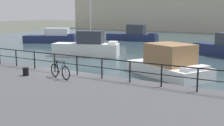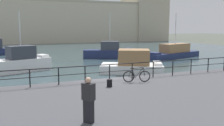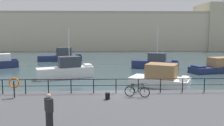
{
  "view_description": "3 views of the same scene",
  "coord_description": "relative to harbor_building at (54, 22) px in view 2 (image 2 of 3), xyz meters",
  "views": [
    {
      "loc": [
        11.07,
        -12.86,
        4.2
      ],
      "look_at": [
        1.94,
        2.01,
        1.13
      ],
      "focal_mm": 45.46,
      "sensor_mm": 36.0,
      "label": 1
    },
    {
      "loc": [
        -6.21,
        -15.56,
        4.29
      ],
      "look_at": [
        1.44,
        3.06,
        1.37
      ],
      "focal_mm": 39.82,
      "sensor_mm": 36.0,
      "label": 2
    },
    {
      "loc": [
        -1.14,
        -17.63,
        5.25
      ],
      "look_at": [
        -0.4,
        5.31,
        2.29
      ],
      "focal_mm": 37.49,
      "sensor_mm": 36.0,
      "label": 3
    }
  ],
  "objects": [
    {
      "name": "ground_plane",
      "position": [
        -5.57,
        -56.49,
        -5.69
      ],
      "size": [
        240.0,
        240.0,
        0.0
      ],
      "primitive_type": "plane",
      "color": "#4C5147"
    },
    {
      "name": "water_basin",
      "position": [
        -5.57,
        -26.29,
        -5.68
      ],
      "size": [
        80.0,
        60.0,
        0.01
      ],
      "primitive_type": "cube",
      "color": "#33474C",
      "rests_on": "ground_plane"
    },
    {
      "name": "quay_promenade",
      "position": [
        -5.57,
        -62.99,
        -5.28
      ],
      "size": [
        56.0,
        13.0,
        0.83
      ],
      "primitive_type": "cube",
      "color": "#47474C",
      "rests_on": "ground_plane"
    },
    {
      "name": "harbor_building",
      "position": [
        0.0,
        0.0,
        0.0
      ],
      "size": [
        79.85,
        13.36,
        14.18
      ],
      "color": "#C1B79E",
      "rests_on": "ground_plane"
    },
    {
      "name": "moored_small_launch",
      "position": [
        0.88,
        -40.09,
        -4.81
      ],
      "size": [
        6.96,
        4.28,
        6.35
      ],
      "rotation": [
        0.0,
        0.0,
        -0.38
      ],
      "color": "navy",
      "rests_on": "water_basin"
    },
    {
      "name": "moored_blue_motorboat",
      "position": [
        -11.18,
        -46.87,
        -4.74
      ],
      "size": [
        6.72,
        4.07,
        5.79
      ],
      "rotation": [
        0.0,
        0.0,
        0.36
      ],
      "color": "white",
      "rests_on": "water_basin"
    },
    {
      "name": "moored_red_daysailer",
      "position": [
        -1.08,
        -51.26,
        -4.82
      ],
      "size": [
        6.43,
        5.12,
        2.19
      ],
      "rotation": [
        0.0,
        0.0,
        -0.47
      ],
      "color": "white",
      "rests_on": "water_basin"
    },
    {
      "name": "moored_green_narrowboat",
      "position": [
        9.45,
        -43.14,
        -4.92
      ],
      "size": [
        9.73,
        4.95,
        6.22
      ],
      "rotation": [
        0.0,
        0.0,
        3.43
      ],
      "color": "navy",
      "rests_on": "water_basin"
    },
    {
      "name": "quay_railing",
      "position": [
        -6.69,
        -57.24,
        -4.12
      ],
      "size": [
        21.59,
        0.07,
        1.08
      ],
      "color": "black",
      "rests_on": "quay_promenade"
    },
    {
      "name": "parked_bicycle",
      "position": [
        -4.46,
        -58.36,
        -4.47
      ],
      "size": [
        1.72,
        0.52,
        0.98
      ],
      "rotation": [
        0.0,
        0.0,
        -0.27
      ],
      "color": "black",
      "rests_on": "quay_promenade"
    },
    {
      "name": "mooring_bollard",
      "position": [
        -6.51,
        -58.85,
        -4.64
      ],
      "size": [
        0.32,
        0.32,
        0.44
      ],
      "primitive_type": "cylinder",
      "color": "black",
      "rests_on": "quay_promenade"
    },
    {
      "name": "standing_person",
      "position": [
        -9.26,
        -63.69,
        -4.0
      ],
      "size": [
        0.47,
        0.52,
        1.69
      ],
      "rotation": [
        0.0,
        0.0,
        0.56
      ],
      "color": "black",
      "rests_on": "quay_promenade"
    }
  ]
}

